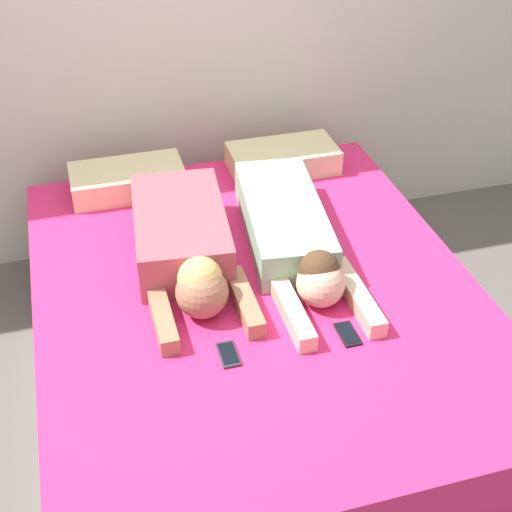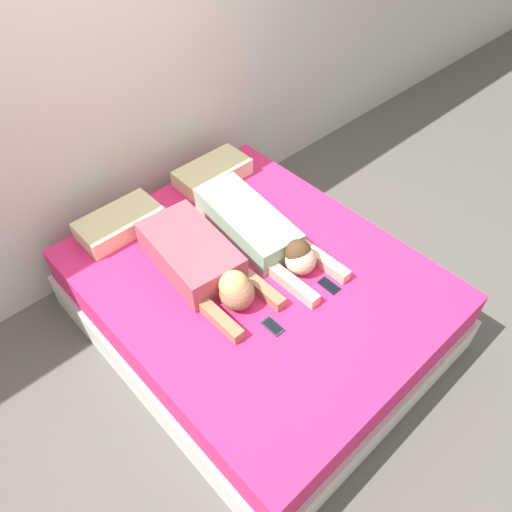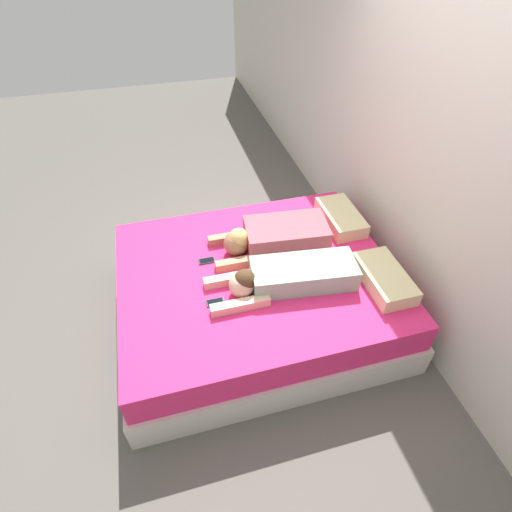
{
  "view_description": "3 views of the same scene",
  "coord_description": "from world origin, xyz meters",
  "px_view_note": "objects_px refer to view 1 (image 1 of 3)",
  "views": [
    {
      "loc": [
        -0.61,
        -2.15,
        2.32
      ],
      "look_at": [
        0.0,
        0.0,
        0.68
      ],
      "focal_mm": 50.0,
      "sensor_mm": 36.0,
      "label": 1
    },
    {
      "loc": [
        -1.36,
        -1.47,
        2.8
      ],
      "look_at": [
        0.0,
        0.0,
        0.68
      ],
      "focal_mm": 35.0,
      "sensor_mm": 36.0,
      "label": 2
    },
    {
      "loc": [
        2.16,
        -0.59,
        2.71
      ],
      "look_at": [
        0.0,
        0.0,
        0.68
      ],
      "focal_mm": 28.0,
      "sensor_mm": 36.0,
      "label": 3
    }
  ],
  "objects_px": {
    "bed": "(256,336)",
    "person_left": "(185,245)",
    "cell_phone_right": "(348,334)",
    "pillow_head_left": "(128,180)",
    "person_right": "(292,235)",
    "pillow_head_right": "(283,158)",
    "cell_phone_left": "(228,354)"
  },
  "relations": [
    {
      "from": "person_right",
      "to": "cell_phone_right",
      "type": "bearing_deg",
      "value": -86.35
    },
    {
      "from": "person_right",
      "to": "pillow_head_right",
      "type": "bearing_deg",
      "value": 75.53
    },
    {
      "from": "cell_phone_left",
      "to": "cell_phone_right",
      "type": "xyz_separation_m",
      "value": [
        0.45,
        -0.02,
        0.0
      ]
    },
    {
      "from": "bed",
      "to": "person_left",
      "type": "height_order",
      "value": "person_left"
    },
    {
      "from": "bed",
      "to": "pillow_head_left",
      "type": "bearing_deg",
      "value": 113.9
    },
    {
      "from": "person_left",
      "to": "cell_phone_left",
      "type": "xyz_separation_m",
      "value": [
        0.04,
        -0.57,
        -0.1
      ]
    },
    {
      "from": "person_right",
      "to": "cell_phone_right",
      "type": "xyz_separation_m",
      "value": [
        0.04,
        -0.55,
        -0.08
      ]
    },
    {
      "from": "pillow_head_right",
      "to": "person_left",
      "type": "xyz_separation_m",
      "value": [
        -0.63,
        -0.67,
        0.04
      ]
    },
    {
      "from": "pillow_head_right",
      "to": "cell_phone_left",
      "type": "bearing_deg",
      "value": -115.65
    },
    {
      "from": "bed",
      "to": "cell_phone_left",
      "type": "height_order",
      "value": "cell_phone_left"
    },
    {
      "from": "cell_phone_right",
      "to": "pillow_head_right",
      "type": "bearing_deg",
      "value": 83.39
    },
    {
      "from": "cell_phone_right",
      "to": "pillow_head_left",
      "type": "bearing_deg",
      "value": 116.96
    },
    {
      "from": "person_right",
      "to": "pillow_head_left",
      "type": "bearing_deg",
      "value": 130.72
    },
    {
      "from": "pillow_head_left",
      "to": "person_right",
      "type": "xyz_separation_m",
      "value": [
        0.6,
        -0.7,
        0.03
      ]
    },
    {
      "from": "pillow_head_right",
      "to": "cell_phone_left",
      "type": "relative_size",
      "value": 4.11
    },
    {
      "from": "person_right",
      "to": "cell_phone_left",
      "type": "height_order",
      "value": "person_right"
    },
    {
      "from": "pillow_head_right",
      "to": "cell_phone_right",
      "type": "distance_m",
      "value": 1.26
    },
    {
      "from": "bed",
      "to": "cell_phone_right",
      "type": "distance_m",
      "value": 0.52
    },
    {
      "from": "pillow_head_right",
      "to": "cell_phone_right",
      "type": "bearing_deg",
      "value": -96.61
    },
    {
      "from": "person_left",
      "to": "cell_phone_right",
      "type": "distance_m",
      "value": 0.77
    },
    {
      "from": "bed",
      "to": "cell_phone_right",
      "type": "xyz_separation_m",
      "value": [
        0.25,
        -0.37,
        0.27
      ]
    },
    {
      "from": "cell_phone_right",
      "to": "bed",
      "type": "bearing_deg",
      "value": 123.63
    },
    {
      "from": "bed",
      "to": "pillow_head_left",
      "type": "distance_m",
      "value": 1.02
    },
    {
      "from": "bed",
      "to": "pillow_head_left",
      "type": "relative_size",
      "value": 4.05
    },
    {
      "from": "person_right",
      "to": "cell_phone_right",
      "type": "height_order",
      "value": "person_right"
    },
    {
      "from": "person_left",
      "to": "person_right",
      "type": "height_order",
      "value": "person_left"
    },
    {
      "from": "pillow_head_left",
      "to": "person_left",
      "type": "xyz_separation_m",
      "value": [
        0.15,
        -0.67,
        0.04
      ]
    },
    {
      "from": "pillow_head_right",
      "to": "bed",
      "type": "bearing_deg",
      "value": -113.9
    },
    {
      "from": "pillow_head_right",
      "to": "pillow_head_left",
      "type": "bearing_deg",
      "value": 180.0
    },
    {
      "from": "bed",
      "to": "person_left",
      "type": "distance_m",
      "value": 0.49
    },
    {
      "from": "person_left",
      "to": "person_right",
      "type": "relative_size",
      "value": 0.86
    },
    {
      "from": "pillow_head_right",
      "to": "person_right",
      "type": "distance_m",
      "value": 0.72
    }
  ]
}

